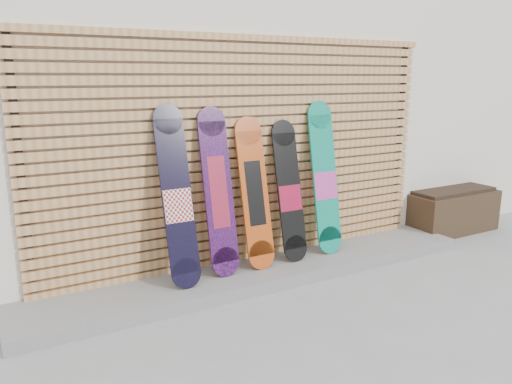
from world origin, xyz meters
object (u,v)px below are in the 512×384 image
planter_box (451,211)px  snowboard_3 (289,192)px  snowboard_1 (218,192)px  snowboard_0 (177,198)px  snowboard_2 (255,193)px  snowboard_4 (325,179)px

planter_box → snowboard_3: 2.54m
planter_box → snowboard_1: size_ratio=0.79×
snowboard_0 → snowboard_2: (0.79, 0.04, -0.06)m
snowboard_2 → snowboard_4: size_ratio=0.92×
snowboard_1 → snowboard_3: (0.77, -0.00, -0.09)m
snowboard_4 → snowboard_2: bearing=-179.2°
planter_box → snowboard_1: bearing=-179.2°
planter_box → snowboard_2: size_ratio=0.85×
snowboard_0 → snowboard_1: bearing=5.6°
snowboard_1 → snowboard_4: bearing=0.3°
snowboard_0 → snowboard_2: size_ratio=1.10×
snowboard_1 → snowboard_2: 0.38m
snowboard_0 → snowboard_1: (0.41, 0.04, -0.00)m
snowboard_0 → snowboard_3: bearing=1.9°
planter_box → snowboard_0: 3.72m
planter_box → snowboard_4: (-2.04, -0.04, 0.62)m
snowboard_0 → snowboard_2: 0.79m
snowboard_1 → planter_box: bearing=0.8°
snowboard_1 → snowboard_4: size_ratio=0.99×
snowboard_3 → snowboard_4: snowboard_4 is taller
snowboard_0 → snowboard_4: (1.63, 0.05, -0.01)m
snowboard_3 → snowboard_4: bearing=0.9°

